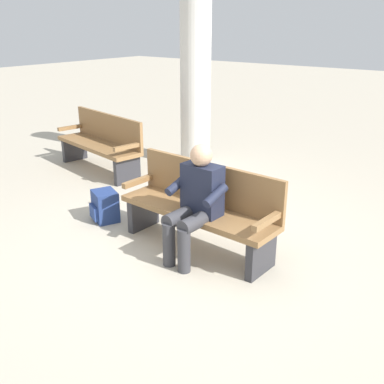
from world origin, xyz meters
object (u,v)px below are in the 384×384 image
backpack (105,206)px  bench_far (102,142)px  person_seated (195,200)px  support_pillar (196,62)px  bench_near (201,206)px

backpack → bench_far: (1.52, -1.34, 0.28)m
person_seated → bench_far: person_seated is taller
person_seated → backpack: person_seated is taller
backpack → support_pillar: (0.58, -2.59, 1.48)m
backpack → bench_far: 2.05m
bench_far → support_pillar: support_pillar is taller
bench_near → backpack: (1.32, 0.17, -0.28)m
bench_near → backpack: bench_near is taller
person_seated → support_pillar: bearing=-50.5°
bench_near → support_pillar: 3.30m
bench_far → support_pillar: bearing=-116.9°
backpack → bench_far: bench_far is taller
backpack → bench_near: bearing=-172.6°
person_seated → backpack: (1.42, -0.07, -0.45)m
backpack → bench_far: size_ratio=0.21×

